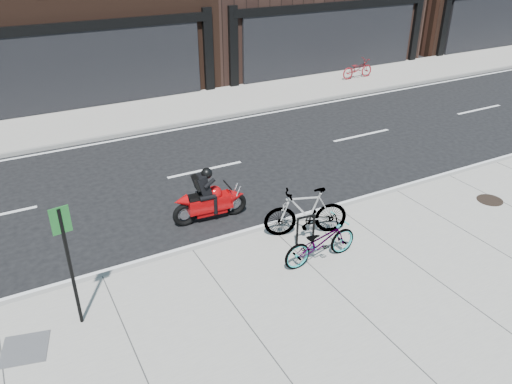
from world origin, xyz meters
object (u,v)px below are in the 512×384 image
bike_rack (306,228)px  utility_grate (25,349)px  sign_post (68,257)px  bicycle_rear (306,212)px  motorcycle (213,198)px  manhole_cover (490,200)px  bicycle_far (357,69)px  bicycle_front (320,242)px

bike_rack → utility_grate: 5.96m
bike_rack → utility_grate: (-5.93, -0.38, -0.45)m
bike_rack → sign_post: bearing=-178.4°
bicycle_rear → motorcycle: motorcycle is taller
bike_rack → manhole_cover: bike_rack is taller
bike_rack → bicycle_far: bicycle_far is taller
bicycle_front → manhole_cover: bearing=-90.6°
bicycle_far → utility_grate: 19.56m
manhole_cover → bike_rack: bearing=174.4°
sign_post → manhole_cover: bearing=-9.5°
bicycle_rear → sign_post: sign_post is taller
bike_rack → bicycle_far: size_ratio=0.46×
bike_rack → bicycle_front: size_ratio=0.44×
motorcycle → sign_post: sign_post is taller
motorcycle → sign_post: bearing=-143.2°
bicycle_front → bicycle_rear: bicycle_rear is taller
bike_rack → sign_post: 5.03m
sign_post → motorcycle: bearing=25.6°
bicycle_front → bicycle_far: size_ratio=1.05×
bicycle_front → manhole_cover: bicycle_front is taller
motorcycle → bicycle_far: size_ratio=1.14×
motorcycle → manhole_cover: size_ratio=2.94×
manhole_cover → utility_grate: 11.41m
utility_grate → motorcycle: bearing=29.3°
utility_grate → sign_post: (1.00, 0.25, 1.42)m
motorcycle → bicycle_far: (11.32, 8.60, -0.01)m
bike_rack → motorcycle: motorcycle is taller
utility_grate → sign_post: bearing=13.9°
bicycle_rear → bike_rack: bearing=-13.4°
bicycle_far → manhole_cover: size_ratio=2.57×
utility_grate → bicycle_far: bearing=35.1°
motorcycle → utility_grate: 5.39m
bicycle_front → bicycle_rear: 1.09m
manhole_cover → utility_grate: size_ratio=0.88×
bike_rack → manhole_cover: 5.52m
bicycle_rear → motorcycle: bearing=-120.2°
bike_rack → bicycle_front: 0.61m
bike_rack → bicycle_rear: (0.28, 0.43, 0.13)m
bike_rack → bicycle_rear: bicycle_rear is taller
bicycle_front → bicycle_rear: bearing=-18.0°
manhole_cover → sign_post: sign_post is taller
motorcycle → bike_rack: bearing=-57.2°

